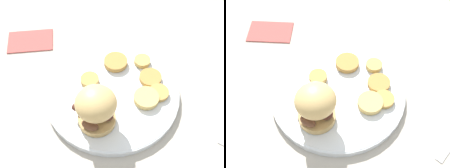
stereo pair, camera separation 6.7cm
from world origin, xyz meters
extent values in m
plane|color=#B2A899|center=(0.00, 0.00, 0.00)|extent=(4.00, 4.00, 0.00)
cylinder|color=white|center=(0.00, 0.00, 0.01)|extent=(0.30, 0.30, 0.02)
torus|color=white|center=(0.00, 0.00, 0.01)|extent=(0.30, 0.30, 0.01)
cylinder|color=tan|center=(0.08, 0.01, 0.03)|extent=(0.08, 0.08, 0.02)
ellipsoid|color=#4C281E|center=(0.07, 0.02, 0.04)|extent=(0.03, 0.03, 0.02)
ellipsoid|color=brown|center=(0.08, 0.00, 0.04)|extent=(0.04, 0.03, 0.02)
ellipsoid|color=#4C281E|center=(0.08, -0.04, 0.04)|extent=(0.03, 0.03, 0.02)
ellipsoid|color=brown|center=(0.08, 0.00, 0.05)|extent=(0.03, 0.04, 0.02)
ellipsoid|color=#4C281E|center=(0.08, -0.01, 0.05)|extent=(0.03, 0.04, 0.02)
ellipsoid|color=brown|center=(0.11, 0.01, 0.04)|extent=(0.02, 0.04, 0.02)
ellipsoid|color=#DBB26B|center=(0.08, 0.01, 0.09)|extent=(0.08, 0.08, 0.06)
cylinder|color=#BC8942|center=(-0.07, 0.06, 0.02)|extent=(0.05, 0.05, 0.01)
cylinder|color=#BC8942|center=(-0.07, -0.03, 0.02)|extent=(0.05, 0.05, 0.01)
cylinder|color=tan|center=(0.00, -0.06, 0.02)|extent=(0.04, 0.04, 0.01)
cylinder|color=#DBB766|center=(-0.01, 0.08, 0.02)|extent=(0.05, 0.05, 0.01)
cylinder|color=tan|center=(-0.10, 0.03, 0.02)|extent=(0.04, 0.04, 0.01)
cylinder|color=tan|center=(-0.04, 0.10, 0.02)|extent=(0.04, 0.04, 0.01)
cube|color=#B24C47|center=(-0.06, -0.26, 0.00)|extent=(0.12, 0.14, 0.01)
camera|label=1|loc=(0.35, 0.17, 0.59)|focal=50.00mm
camera|label=2|loc=(0.32, 0.23, 0.59)|focal=50.00mm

